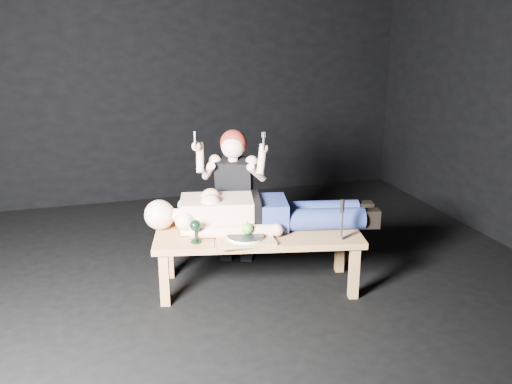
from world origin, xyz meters
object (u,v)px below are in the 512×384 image
lying_man (263,209)px  serving_tray (245,239)px  goblet (196,231)px  kneeling_woman (236,195)px  table (258,260)px  carving_knife (342,220)px

lying_man → serving_tray: 0.34m
goblet → kneeling_woman: bearing=52.9°
goblet → lying_man: bearing=17.3°
table → kneeling_woman: (-0.04, 0.52, 0.37)m
table → carving_knife: carving_knife is taller
table → goblet: (-0.48, -0.07, 0.31)m
lying_man → goblet: 0.59m
table → kneeling_woman: bearing=105.9°
kneeling_woman → serving_tray: size_ratio=2.97×
kneeling_woman → goblet: (-0.44, -0.59, -0.06)m
table → serving_tray: serving_tray is taller
lying_man → carving_knife: (0.46, -0.41, 0.01)m
lying_man → kneeling_woman: 0.43m
goblet → carving_knife: carving_knife is taller
carving_knife → lying_man: bearing=149.7°
goblet → carving_knife: 1.05m
table → goblet: goblet is taller
kneeling_woman → carving_knife: bearing=-32.9°
serving_tray → lying_man: bearing=48.6°
serving_tray → carving_knife: 0.71m
table → carving_knife: bearing=-18.6°
serving_tray → goblet: (-0.35, 0.06, 0.07)m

